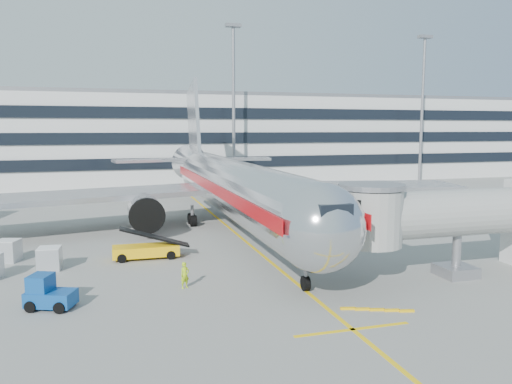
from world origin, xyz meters
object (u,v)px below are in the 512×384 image
object	(u,v)px
ramp_worker	(185,275)
cargo_container_right	(8,251)
baggage_tug	(48,294)
belt_loader	(146,249)
main_jet	(229,184)
cargo_container_front	(49,258)

from	to	relation	value
ramp_worker	cargo_container_right	bearing A→B (deg)	114.72
ramp_worker	baggage_tug	bearing A→B (deg)	165.28
belt_loader	baggage_tug	xyz separation A→B (m)	(-5.77, -9.06, 0.12)
main_jet	baggage_tug	bearing A→B (deg)	-127.66
ramp_worker	main_jet	bearing A→B (deg)	43.65
cargo_container_right	ramp_worker	world-z (taller)	ramp_worker
main_jet	belt_loader	distance (m)	13.25
baggage_tug	ramp_worker	size ratio (longest dim) A/B	1.76
belt_loader	cargo_container_front	bearing A→B (deg)	-169.92
main_jet	cargo_container_front	world-z (taller)	main_jet
main_jet	belt_loader	size ratio (longest dim) A/B	10.07
cargo_container_front	ramp_worker	bearing A→B (deg)	-38.44
baggage_tug	ramp_worker	bearing A→B (deg)	10.11
ramp_worker	cargo_container_front	bearing A→B (deg)	116.74
baggage_tug	ramp_worker	distance (m)	7.64
cargo_container_right	cargo_container_front	distance (m)	4.44
cargo_container_right	cargo_container_front	size ratio (longest dim) A/B	1.18
baggage_tug	cargo_container_front	xyz separation A→B (m)	(-0.75, 7.90, -0.03)
cargo_container_front	belt_loader	bearing A→B (deg)	10.08
main_jet	baggage_tug	xyz separation A→B (m)	(-14.31, -18.54, -3.43)
main_jet	belt_loader	world-z (taller)	main_jet
main_jet	baggage_tug	size ratio (longest dim) A/B	18.13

